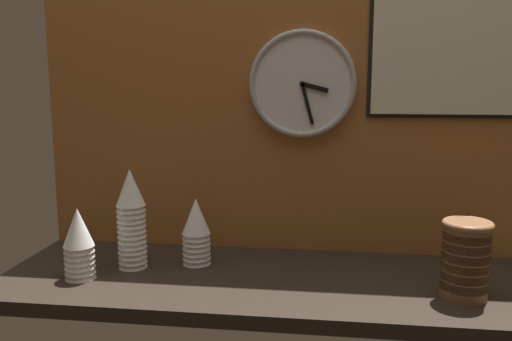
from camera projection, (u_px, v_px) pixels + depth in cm
name	position (u px, v px, depth cm)	size (l,w,h in cm)	color
ground_plane	(277.00, 282.00, 157.75)	(160.00, 56.00, 4.00)	black
wall_tiled_back	(285.00, 91.00, 174.52)	(160.00, 3.00, 105.00)	#A3602D
cup_stack_center_left	(196.00, 231.00, 165.79)	(8.73, 8.73, 20.65)	white
cup_stack_far_left	(79.00, 244.00, 153.49)	(8.73, 8.73, 20.65)	white
cup_stack_left	(131.00, 219.00, 162.01)	(8.73, 8.73, 30.22)	white
bowl_stack_far_right	(466.00, 258.00, 140.05)	(12.84, 12.84, 20.57)	brown
wall_clock	(302.00, 84.00, 170.43)	(33.94, 2.70, 33.94)	white
menu_board	(447.00, 46.00, 163.72)	(46.91, 1.32, 43.62)	black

